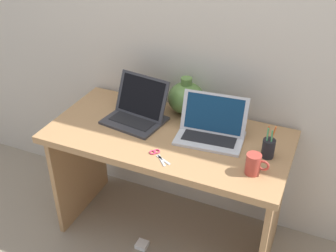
{
  "coord_description": "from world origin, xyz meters",
  "views": [
    {
      "loc": [
        0.76,
        -1.73,
        2.0
      ],
      "look_at": [
        0.0,
        0.0,
        0.81
      ],
      "focal_mm": 43.96,
      "sensor_mm": 36.0,
      "label": 1
    }
  ],
  "objects_px": {
    "laptop_right": "(212,127)",
    "coffee_mug": "(254,164)",
    "laptop_left": "(138,109)",
    "scissors": "(158,155)",
    "power_brick": "(142,245)",
    "green_vase": "(186,98)",
    "pen_cup": "(268,148)"
  },
  "relations": [
    {
      "from": "laptop_left",
      "to": "power_brick",
      "type": "xyz_separation_m",
      "value": [
        0.12,
        -0.25,
        -0.81
      ]
    },
    {
      "from": "laptop_left",
      "to": "coffee_mug",
      "type": "height_order",
      "value": "laptop_left"
    },
    {
      "from": "scissors",
      "to": "power_brick",
      "type": "height_order",
      "value": "scissors"
    },
    {
      "from": "laptop_left",
      "to": "laptop_right",
      "type": "distance_m",
      "value": 0.45
    },
    {
      "from": "coffee_mug",
      "to": "scissors",
      "type": "relative_size",
      "value": 0.83
    },
    {
      "from": "green_vase",
      "to": "scissors",
      "type": "height_order",
      "value": "green_vase"
    },
    {
      "from": "laptop_right",
      "to": "coffee_mug",
      "type": "xyz_separation_m",
      "value": [
        0.28,
        -0.23,
        -0.0
      ]
    },
    {
      "from": "green_vase",
      "to": "power_brick",
      "type": "bearing_deg",
      "value": -102.56
    },
    {
      "from": "coffee_mug",
      "to": "power_brick",
      "type": "height_order",
      "value": "coffee_mug"
    },
    {
      "from": "green_vase",
      "to": "coffee_mug",
      "type": "distance_m",
      "value": 0.66
    },
    {
      "from": "power_brick",
      "to": "coffee_mug",
      "type": "bearing_deg",
      "value": 2.39
    },
    {
      "from": "laptop_right",
      "to": "green_vase",
      "type": "distance_m",
      "value": 0.3
    },
    {
      "from": "coffee_mug",
      "to": "scissors",
      "type": "xyz_separation_m",
      "value": [
        -0.48,
        -0.05,
        -0.05
      ]
    },
    {
      "from": "green_vase",
      "to": "coffee_mug",
      "type": "xyz_separation_m",
      "value": [
        0.51,
        -0.42,
        -0.04
      ]
    },
    {
      "from": "coffee_mug",
      "to": "power_brick",
      "type": "relative_size",
      "value": 1.63
    },
    {
      "from": "green_vase",
      "to": "coffee_mug",
      "type": "bearing_deg",
      "value": -39.34
    },
    {
      "from": "laptop_left",
      "to": "scissors",
      "type": "xyz_separation_m",
      "value": [
        0.25,
        -0.28,
        -0.06
      ]
    },
    {
      "from": "pen_cup",
      "to": "scissors",
      "type": "bearing_deg",
      "value": -157.34
    },
    {
      "from": "coffee_mug",
      "to": "scissors",
      "type": "distance_m",
      "value": 0.48
    },
    {
      "from": "laptop_right",
      "to": "scissors",
      "type": "bearing_deg",
      "value": -124.68
    },
    {
      "from": "pen_cup",
      "to": "power_brick",
      "type": "xyz_separation_m",
      "value": [
        -0.64,
        -0.19,
        -0.8
      ]
    },
    {
      "from": "laptop_left",
      "to": "coffee_mug",
      "type": "bearing_deg",
      "value": -17.31
    },
    {
      "from": "coffee_mug",
      "to": "pen_cup",
      "type": "height_order",
      "value": "pen_cup"
    },
    {
      "from": "power_brick",
      "to": "laptop_left",
      "type": "bearing_deg",
      "value": 116.07
    },
    {
      "from": "laptop_right",
      "to": "scissors",
      "type": "distance_m",
      "value": 0.34
    },
    {
      "from": "laptop_left",
      "to": "coffee_mug",
      "type": "distance_m",
      "value": 0.77
    },
    {
      "from": "laptop_left",
      "to": "pen_cup",
      "type": "relative_size",
      "value": 1.94
    },
    {
      "from": "scissors",
      "to": "laptop_left",
      "type": "bearing_deg",
      "value": 132.15
    },
    {
      "from": "laptop_left",
      "to": "laptop_right",
      "type": "relative_size",
      "value": 0.95
    },
    {
      "from": "scissors",
      "to": "pen_cup",
      "type": "bearing_deg",
      "value": 22.66
    },
    {
      "from": "green_vase",
      "to": "power_brick",
      "type": "height_order",
      "value": "green_vase"
    },
    {
      "from": "laptop_left",
      "to": "pen_cup",
      "type": "bearing_deg",
      "value": -4.99
    }
  ]
}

